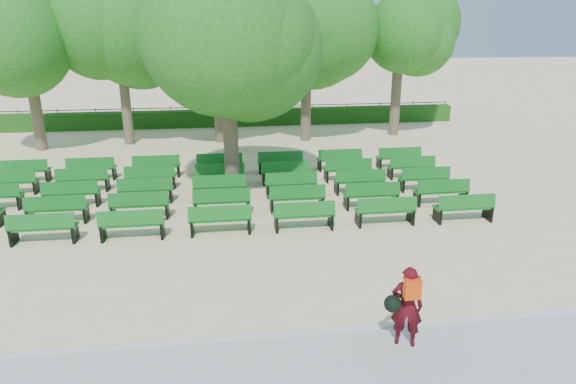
{
  "coord_description": "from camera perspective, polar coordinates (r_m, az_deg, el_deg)",
  "views": [
    {
      "loc": [
        -0.3,
        -14.55,
        5.77
      ],
      "look_at": [
        1.5,
        -1.0,
        1.1
      ],
      "focal_mm": 32.0,
      "sensor_mm": 36.0,
      "label": 1
    }
  ],
  "objects": [
    {
      "name": "tree_line",
      "position": [
        25.22,
        -6.74,
        5.51
      ],
      "size": [
        21.8,
        6.8,
        7.04
      ],
      "primitive_type": null,
      "color": "#26741F",
      "rests_on": "ground"
    },
    {
      "name": "paving",
      "position": [
        9.17,
        -4.28,
        -19.94
      ],
      "size": [
        30.0,
        2.2,
        0.06
      ],
      "primitive_type": "cube",
      "color": "#B4B3AF",
      "rests_on": "ground"
    },
    {
      "name": "curb",
      "position": [
        10.08,
        -4.71,
        -15.78
      ],
      "size": [
        30.0,
        0.12,
        0.1
      ],
      "primitive_type": "cube",
      "color": "silver",
      "rests_on": "ground"
    },
    {
      "name": "fence",
      "position": [
        29.52,
        -6.92,
        7.46
      ],
      "size": [
        26.0,
        0.1,
        1.02
      ],
      "primitive_type": null,
      "color": "black",
      "rests_on": "ground"
    },
    {
      "name": "hedge",
      "position": [
        29.04,
        -6.94,
        8.18
      ],
      "size": [
        26.0,
        0.7,
        0.9
      ],
      "primitive_type": "cube",
      "color": "#1D5215",
      "rests_on": "ground"
    },
    {
      "name": "person",
      "position": [
        9.66,
        12.98,
        -12.17
      ],
      "size": [
        0.78,
        0.55,
        1.57
      ],
      "rotation": [
        0.0,
        0.0,
        2.8
      ],
      "color": "#430910",
      "rests_on": "ground"
    },
    {
      "name": "bench_array",
      "position": [
        17.29,
        -7.51,
        -0.48
      ],
      "size": [
        1.78,
        0.68,
        1.1
      ],
      "rotation": [
        0.0,
        0.0,
        -0.08
      ],
      "color": "#126C1E",
      "rests_on": "ground"
    },
    {
      "name": "tree_among",
      "position": [
        16.71,
        -6.72,
        15.09
      ],
      "size": [
        5.09,
        5.09,
        7.01
      ],
      "color": "brown",
      "rests_on": "ground"
    },
    {
      "name": "ground",
      "position": [
        15.65,
        -5.96,
        -2.87
      ],
      "size": [
        120.0,
        120.0,
        0.0
      ],
      "primitive_type": "plane",
      "color": "beige"
    }
  ]
}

